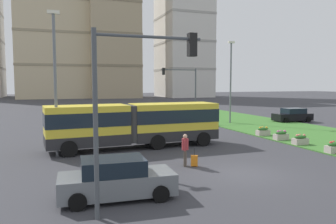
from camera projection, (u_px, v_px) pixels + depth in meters
ground_plane at (244, 174)px, 16.15m from camera, size 260.00×260.00×0.00m
grass_median at (299, 132)px, 29.68m from camera, size 10.00×70.00×0.08m
articulated_bus at (135, 124)px, 22.56m from camera, size 11.94×3.18×3.00m
car_grey_wagon at (116, 179)px, 12.67m from camera, size 4.50×2.24×1.58m
car_black_sedan at (293, 115)px, 37.69m from camera, size 4.47×2.18×1.58m
pedestrian_crossing at (185, 148)px, 17.54m from camera, size 0.36×0.54×1.74m
rolling_suitcase at (194, 161)px, 17.56m from camera, size 0.43×0.37×0.97m
flower_planter_0 at (334, 147)px, 20.66m from camera, size 1.10×0.56×0.74m
flower_planter_1 at (300, 140)px, 23.45m from camera, size 1.10×0.56×0.74m
flower_planter_2 at (281, 135)px, 25.39m from camera, size 1.10×0.56×0.74m
flower_planter_3 at (263, 131)px, 27.52m from camera, size 1.10×0.56×0.74m
traffic_light_near_left at (131, 90)px, 10.83m from camera, size 3.73×0.28×6.17m
traffic_light_far_right at (184, 85)px, 38.44m from camera, size 4.40×0.28×6.17m
streetlight_left at (55, 77)px, 19.57m from camera, size 0.70×0.28×8.68m
streetlight_median at (231, 79)px, 35.80m from camera, size 0.70×0.28×8.94m
apartment_tower_westcentre at (52, 37)px, 98.67m from camera, size 20.25×20.12×36.43m
apartment_tower_centre at (112, 23)px, 99.76m from camera, size 14.68×17.13×45.41m
apartment_tower_eastcentre at (183, 18)px, 105.51m from camera, size 14.35×18.42×50.35m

